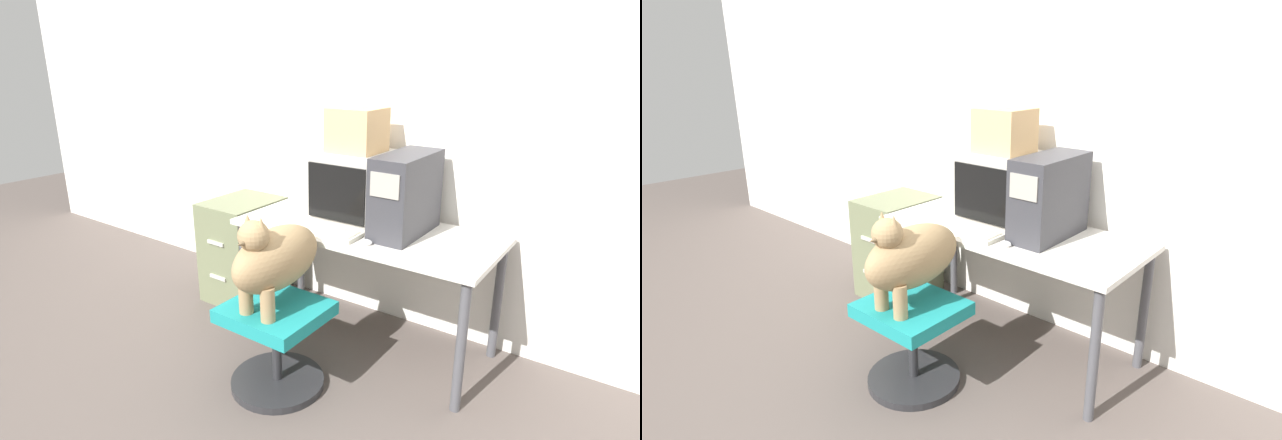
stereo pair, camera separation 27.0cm
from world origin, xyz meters
TOP-DOWN VIEW (x-y plane):
  - ground_plane at (0.00, 0.00)m, footprint 12.00×12.00m
  - wall_back at (0.00, 0.74)m, footprint 8.00×0.05m
  - desk at (0.00, 0.34)m, footprint 1.50×0.67m
  - crt_monitor at (-0.14, 0.45)m, footprint 0.45×0.43m
  - pc_tower at (0.21, 0.38)m, footprint 0.22×0.50m
  - keyboard at (-0.14, 0.13)m, footprint 0.41×0.16m
  - computer_mouse at (0.13, 0.11)m, footprint 0.06×0.04m
  - office_chair at (-0.15, -0.30)m, footprint 0.49×0.49m
  - dog at (-0.15, -0.30)m, footprint 0.25×0.58m
  - filing_cabinet at (-1.02, 0.37)m, footprint 0.41×0.53m
  - cardboard_box at (-0.14, 0.45)m, footprint 0.28×0.27m

SIDE VIEW (x-z plane):
  - ground_plane at x=0.00m, z-range 0.00..0.00m
  - office_chair at x=-0.15m, z-range 0.03..0.50m
  - filing_cabinet at x=-1.02m, z-range 0.00..0.71m
  - desk at x=0.00m, z-range 0.28..1.01m
  - dog at x=-0.15m, z-range 0.47..0.98m
  - keyboard at x=-0.14m, z-range 0.73..0.76m
  - computer_mouse at x=0.13m, z-range 0.73..0.76m
  - crt_monitor at x=-0.14m, z-range 0.73..1.14m
  - pc_tower at x=0.21m, z-range 0.73..1.18m
  - cardboard_box at x=-0.14m, z-range 1.14..1.39m
  - wall_back at x=0.00m, z-range 0.00..2.60m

